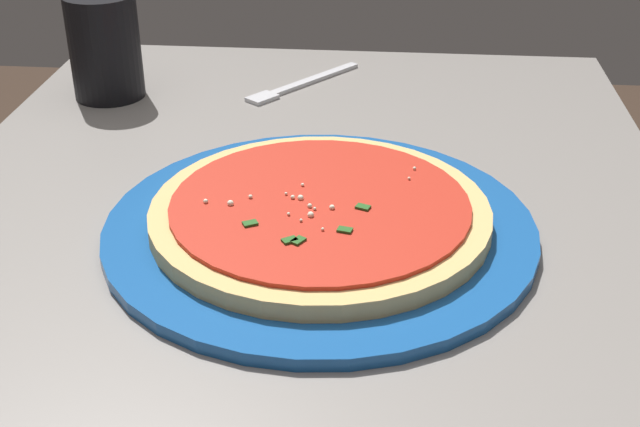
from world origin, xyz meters
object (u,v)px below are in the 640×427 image
(pizza, at_px, (320,212))
(cup_tall_drink, at_px, (105,47))
(fork, at_px, (299,85))
(serving_plate, at_px, (320,228))

(pizza, relative_size, cup_tall_drink, 2.40)
(cup_tall_drink, height_order, fork, cup_tall_drink)
(serving_plate, distance_m, fork, 0.36)
(pizza, height_order, cup_tall_drink, cup_tall_drink)
(pizza, bearing_deg, cup_tall_drink, 42.78)
(cup_tall_drink, xyz_separation_m, fork, (0.05, -0.23, -0.06))
(pizza, distance_m, cup_tall_drink, 0.42)
(serving_plate, height_order, pizza, pizza)
(serving_plate, xyz_separation_m, pizza, (-0.00, 0.00, 0.02))
(pizza, xyz_separation_m, fork, (0.36, 0.06, -0.02))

